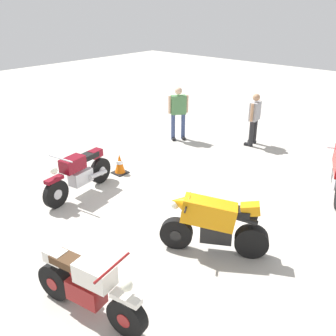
{
  "coord_description": "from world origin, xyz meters",
  "views": [
    {
      "loc": [
        5.43,
        4.45,
        4.21
      ],
      "look_at": [
        -0.31,
        -0.65,
        0.75
      ],
      "focal_mm": 40.12,
      "sensor_mm": 36.0,
      "label": 1
    }
  ],
  "objects_px": {
    "motorcycle_maroon_cruiser": "(79,173)",
    "traffic_cone": "(120,164)",
    "person_in_gray_shirt": "(254,117)",
    "motorcycle_orange_sportbike": "(213,223)",
    "person_in_green_shirt": "(178,110)",
    "motorcycle_cream_vintage": "(88,287)"
  },
  "relations": [
    {
      "from": "motorcycle_maroon_cruiser",
      "to": "traffic_cone",
      "type": "bearing_deg",
      "value": 177.3
    },
    {
      "from": "person_in_gray_shirt",
      "to": "motorcycle_maroon_cruiser",
      "type": "bearing_deg",
      "value": 67.24
    },
    {
      "from": "motorcycle_orange_sportbike",
      "to": "person_in_gray_shirt",
      "type": "bearing_deg",
      "value": -97.88
    },
    {
      "from": "motorcycle_orange_sportbike",
      "to": "person_in_green_shirt",
      "type": "relative_size",
      "value": 1.04
    },
    {
      "from": "motorcycle_cream_vintage",
      "to": "traffic_cone",
      "type": "height_order",
      "value": "motorcycle_cream_vintage"
    },
    {
      "from": "motorcycle_orange_sportbike",
      "to": "traffic_cone",
      "type": "height_order",
      "value": "motorcycle_orange_sportbike"
    },
    {
      "from": "motorcycle_cream_vintage",
      "to": "motorcycle_maroon_cruiser",
      "type": "bearing_deg",
      "value": 135.38
    },
    {
      "from": "motorcycle_orange_sportbike",
      "to": "person_in_gray_shirt",
      "type": "xyz_separation_m",
      "value": [
        -5.36,
        -2.27,
        0.32
      ]
    },
    {
      "from": "motorcycle_cream_vintage",
      "to": "person_in_green_shirt",
      "type": "xyz_separation_m",
      "value": [
        -6.62,
        -3.91,
        0.49
      ]
    },
    {
      "from": "person_in_gray_shirt",
      "to": "motorcycle_orange_sportbike",
      "type": "bearing_deg",
      "value": 103.8
    },
    {
      "from": "motorcycle_orange_sportbike",
      "to": "motorcycle_maroon_cruiser",
      "type": "distance_m",
      "value": 3.63
    },
    {
      "from": "motorcycle_orange_sportbike",
      "to": "traffic_cone",
      "type": "bearing_deg",
      "value": -47.69
    },
    {
      "from": "motorcycle_orange_sportbike",
      "to": "person_in_green_shirt",
      "type": "bearing_deg",
      "value": -74.81
    },
    {
      "from": "person_in_green_shirt",
      "to": "person_in_gray_shirt",
      "type": "height_order",
      "value": "person_in_green_shirt"
    },
    {
      "from": "motorcycle_maroon_cruiser",
      "to": "traffic_cone",
      "type": "height_order",
      "value": "motorcycle_maroon_cruiser"
    },
    {
      "from": "motorcycle_cream_vintage",
      "to": "person_in_gray_shirt",
      "type": "xyz_separation_m",
      "value": [
        -7.77,
        -1.82,
        0.43
      ]
    },
    {
      "from": "motorcycle_orange_sportbike",
      "to": "traffic_cone",
      "type": "distance_m",
      "value": 3.97
    },
    {
      "from": "motorcycle_orange_sportbike",
      "to": "person_in_gray_shirt",
      "type": "height_order",
      "value": "person_in_gray_shirt"
    },
    {
      "from": "motorcycle_orange_sportbike",
      "to": "motorcycle_cream_vintage",
      "type": "height_order",
      "value": "motorcycle_orange_sportbike"
    },
    {
      "from": "motorcycle_maroon_cruiser",
      "to": "person_in_green_shirt",
      "type": "distance_m",
      "value": 4.53
    },
    {
      "from": "person_in_gray_shirt",
      "to": "traffic_cone",
      "type": "bearing_deg",
      "value": 61.03
    },
    {
      "from": "motorcycle_maroon_cruiser",
      "to": "motorcycle_cream_vintage",
      "type": "height_order",
      "value": "motorcycle_maroon_cruiser"
    }
  ]
}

